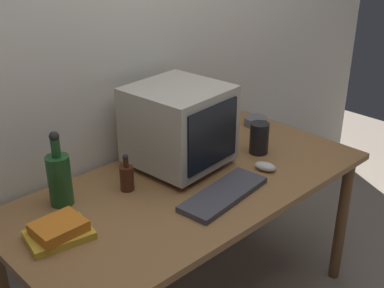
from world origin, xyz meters
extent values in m
cube|color=silver|center=(0.00, 0.45, 1.25)|extent=(4.00, 0.08, 2.50)
cube|color=olive|center=(0.00, 0.00, 0.72)|extent=(1.61, 0.77, 0.03)
cylinder|color=brown|center=(0.74, -0.33, 0.35)|extent=(0.06, 0.06, 0.70)
cylinder|color=brown|center=(0.74, 0.33, 0.35)|extent=(0.06, 0.06, 0.70)
cube|color=#B2AD9E|center=(0.07, 0.16, 0.75)|extent=(0.30, 0.26, 0.03)
cube|color=#B2AD9E|center=(0.07, 0.16, 0.93)|extent=(0.41, 0.41, 0.34)
cube|color=black|center=(0.09, -0.04, 0.93)|extent=(0.31, 0.04, 0.27)
cube|color=#3F3F47|center=(0.01, -0.17, 0.74)|extent=(0.43, 0.20, 0.02)
ellipsoid|color=beige|center=(0.31, -0.15, 0.75)|extent=(0.08, 0.11, 0.04)
cylinder|color=#1E4C23|center=(-0.48, 0.23, 0.83)|extent=(0.09, 0.09, 0.21)
cylinder|color=#1E4C23|center=(-0.48, 0.23, 0.97)|extent=(0.03, 0.03, 0.07)
sphere|color=#262626|center=(-0.48, 0.23, 1.02)|extent=(0.04, 0.04, 0.04)
cylinder|color=#472314|center=(-0.23, 0.14, 0.78)|extent=(0.06, 0.06, 0.11)
cylinder|color=#472314|center=(-0.23, 0.14, 0.86)|extent=(0.02, 0.02, 0.04)
sphere|color=#262626|center=(-0.23, 0.14, 0.88)|extent=(0.02, 0.02, 0.02)
cube|color=gold|center=(-0.61, 0.04, 0.74)|extent=(0.24, 0.19, 0.03)
cube|color=orange|center=(-0.61, 0.03, 0.78)|extent=(0.17, 0.14, 0.04)
cylinder|color=#595B66|center=(0.68, 0.22, 0.75)|extent=(0.12, 0.12, 0.04)
cylinder|color=black|center=(0.43, -0.01, 0.81)|extent=(0.09, 0.09, 0.15)
camera|label=1|loc=(-1.26, -1.32, 1.76)|focal=46.09mm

